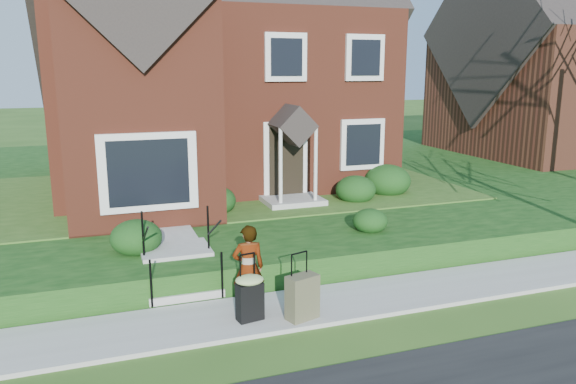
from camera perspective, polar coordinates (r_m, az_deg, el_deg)
name	(u,v)px	position (r m, az deg, el deg)	size (l,w,h in m)	color
ground	(331,305)	(10.65, 4.37, -11.42)	(120.00, 120.00, 0.00)	#2D5119
sidewalk	(331,303)	(10.63, 4.37, -11.23)	(60.00, 1.60, 0.08)	#9E9B93
terrace	(312,174)	(21.71, 2.46, 1.82)	(44.00, 20.00, 0.60)	#10370F
walkway	(159,218)	(14.44, -12.94, -2.61)	(1.20, 6.00, 0.06)	#9E9B93
main_house	(207,38)	(18.90, -8.22, 15.25)	(10.40, 10.20, 9.40)	maroon
neighbour_house	(566,46)	(28.21, 26.39, 13.13)	(9.40, 8.00, 9.20)	brown
front_steps	(179,265)	(11.49, -11.01, -7.25)	(1.40, 2.02, 1.50)	#9E9B93
foundation_shrubs	(265,195)	(14.81, -2.36, -0.30)	(9.70, 4.50, 0.99)	#133510
woman	(248,268)	(10.01, -4.04, -7.69)	(0.57, 0.37, 1.56)	#999999
suitcase_black	(250,295)	(9.72, -3.91, -10.37)	(0.55, 0.48, 1.18)	black
suitcase_olive	(302,297)	(9.78, 1.46, -10.61)	(0.61, 0.45, 1.18)	brown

